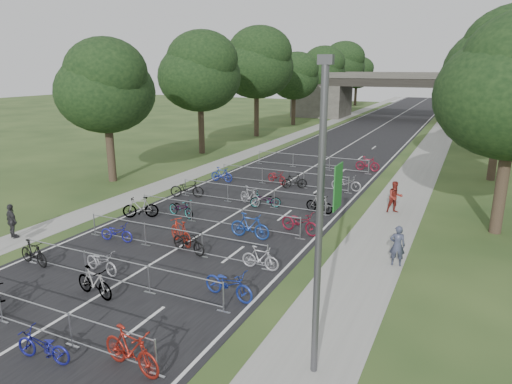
# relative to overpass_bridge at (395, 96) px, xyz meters

# --- Properties ---
(ground) EXTENTS (200.00, 200.00, 0.00)m
(ground) POSITION_rel_overpass_bridge_xyz_m (0.00, -65.00, -3.53)
(ground) COLOR #27401B
(ground) RESTS_ON ground
(road) EXTENTS (11.00, 140.00, 0.01)m
(road) POSITION_rel_overpass_bridge_xyz_m (0.00, -15.00, -3.53)
(road) COLOR black
(road) RESTS_ON ground
(sidewalk_right) EXTENTS (3.00, 140.00, 0.01)m
(sidewalk_right) POSITION_rel_overpass_bridge_xyz_m (8.00, -15.00, -3.53)
(sidewalk_right) COLOR gray
(sidewalk_right) RESTS_ON ground
(sidewalk_left) EXTENTS (2.00, 140.00, 0.01)m
(sidewalk_left) POSITION_rel_overpass_bridge_xyz_m (-7.50, -15.00, -3.53)
(sidewalk_left) COLOR gray
(sidewalk_left) RESTS_ON ground
(lane_markings) EXTENTS (0.12, 140.00, 0.00)m
(lane_markings) POSITION_rel_overpass_bridge_xyz_m (0.00, -15.00, -3.53)
(lane_markings) COLOR silver
(lane_markings) RESTS_ON ground
(overpass_bridge) EXTENTS (31.00, 8.00, 7.05)m
(overpass_bridge) POSITION_rel_overpass_bridge_xyz_m (0.00, 0.00, 0.00)
(overpass_bridge) COLOR #3F3D38
(overpass_bridge) RESTS_ON ground
(lamppost) EXTENTS (0.61, 0.65, 8.21)m
(lamppost) POSITION_rel_overpass_bridge_xyz_m (8.33, -63.00, 0.75)
(lamppost) COLOR #4C4C51
(lamppost) RESTS_ON ground
(tree_left_0) EXTENTS (6.72, 6.72, 10.25)m
(tree_left_0) POSITION_rel_overpass_bridge_xyz_m (-11.39, -49.07, 2.96)
(tree_left_0) COLOR #33261C
(tree_left_0) RESTS_ON ground
(tree_left_1) EXTENTS (7.56, 7.56, 11.53)m
(tree_left_1) POSITION_rel_overpass_bridge_xyz_m (-11.39, -37.07, 3.77)
(tree_left_1) COLOR #33261C
(tree_left_1) RESTS_ON ground
(tree_right_1) EXTENTS (8.18, 8.18, 12.47)m
(tree_right_1) POSITION_rel_overpass_bridge_xyz_m (13.11, -37.07, 4.37)
(tree_right_1) COLOR #33261C
(tree_right_1) RESTS_ON ground
(tree_left_2) EXTENTS (8.40, 8.40, 12.81)m
(tree_left_2) POSITION_rel_overpass_bridge_xyz_m (-11.39, -25.07, 4.58)
(tree_left_2) COLOR #33261C
(tree_left_2) RESTS_ON ground
(tree_right_2) EXTENTS (6.16, 6.16, 9.39)m
(tree_right_2) POSITION_rel_overpass_bridge_xyz_m (13.11, -25.07, 2.41)
(tree_right_2) COLOR #33261C
(tree_right_2) RESTS_ON ground
(tree_left_3) EXTENTS (6.72, 6.72, 10.25)m
(tree_left_3) POSITION_rel_overpass_bridge_xyz_m (-11.39, -13.07, 2.96)
(tree_left_3) COLOR #33261C
(tree_left_3) RESTS_ON ground
(tree_right_3) EXTENTS (7.17, 7.17, 10.93)m
(tree_right_3) POSITION_rel_overpass_bridge_xyz_m (13.11, -13.07, 3.39)
(tree_right_3) COLOR #33261C
(tree_right_3) RESTS_ON ground
(tree_left_4) EXTENTS (7.56, 7.56, 11.53)m
(tree_left_4) POSITION_rel_overpass_bridge_xyz_m (-11.39, -1.07, 3.77)
(tree_left_4) COLOR #33261C
(tree_left_4) RESTS_ON ground
(tree_right_4) EXTENTS (8.18, 8.18, 12.47)m
(tree_right_4) POSITION_rel_overpass_bridge_xyz_m (13.11, -1.07, 4.37)
(tree_right_4) COLOR #33261C
(tree_right_4) RESTS_ON ground
(tree_left_5) EXTENTS (8.40, 8.40, 12.81)m
(tree_left_5) POSITION_rel_overpass_bridge_xyz_m (-11.39, 10.93, 4.58)
(tree_left_5) COLOR #33261C
(tree_left_5) RESTS_ON ground
(tree_right_5) EXTENTS (6.16, 6.16, 9.39)m
(tree_right_5) POSITION_rel_overpass_bridge_xyz_m (13.11, 10.93, 2.41)
(tree_right_5) COLOR #33261C
(tree_right_5) RESTS_ON ground
(tree_left_6) EXTENTS (6.72, 6.72, 10.25)m
(tree_left_6) POSITION_rel_overpass_bridge_xyz_m (-11.39, 22.93, 2.96)
(tree_left_6) COLOR #33261C
(tree_left_6) RESTS_ON ground
(tree_right_6) EXTENTS (7.17, 7.17, 10.93)m
(tree_right_6) POSITION_rel_overpass_bridge_xyz_m (13.11, 22.93, 3.39)
(tree_right_6) COLOR #33261C
(tree_right_6) RESTS_ON ground
(barrier_row_0) EXTENTS (9.70, 0.08, 1.10)m
(barrier_row_0) POSITION_rel_overpass_bridge_xyz_m (0.00, -65.00, -2.99)
(barrier_row_0) COLOR #A4A6AB
(barrier_row_0) RESTS_ON ground
(barrier_row_1) EXTENTS (9.70, 0.08, 1.10)m
(barrier_row_1) POSITION_rel_overpass_bridge_xyz_m (0.00, -61.40, -2.99)
(barrier_row_1) COLOR #A4A6AB
(barrier_row_1) RESTS_ON ground
(barrier_row_2) EXTENTS (9.70, 0.08, 1.10)m
(barrier_row_2) POSITION_rel_overpass_bridge_xyz_m (0.00, -57.80, -2.99)
(barrier_row_2) COLOR #A4A6AB
(barrier_row_2) RESTS_ON ground
(barrier_row_3) EXTENTS (9.70, 0.08, 1.10)m
(barrier_row_3) POSITION_rel_overpass_bridge_xyz_m (0.00, -54.00, -2.99)
(barrier_row_3) COLOR #A4A6AB
(barrier_row_3) RESTS_ON ground
(barrier_row_4) EXTENTS (9.70, 0.08, 1.10)m
(barrier_row_4) POSITION_rel_overpass_bridge_xyz_m (0.00, -50.00, -2.99)
(barrier_row_4) COLOR #A4A6AB
(barrier_row_4) RESTS_ON ground
(barrier_row_5) EXTENTS (9.70, 0.08, 1.10)m
(barrier_row_5) POSITION_rel_overpass_bridge_xyz_m (0.00, -45.00, -2.99)
(barrier_row_5) COLOR #A4A6AB
(barrier_row_5) RESTS_ON ground
(barrier_row_6) EXTENTS (9.70, 0.08, 1.10)m
(barrier_row_6) POSITION_rel_overpass_bridge_xyz_m (0.00, -39.00, -2.99)
(barrier_row_6) COLOR #A4A6AB
(barrier_row_6) RESTS_ON ground
(bike_2) EXTENTS (1.84, 0.82, 0.94)m
(bike_2) POSITION_rel_overpass_bridge_xyz_m (1.39, -65.86, -3.06)
(bike_2) COLOR navy
(bike_2) RESTS_ON ground
(bike_3) EXTENTS (2.16, 0.90, 1.26)m
(bike_3) POSITION_rel_overpass_bridge_xyz_m (3.87, -65.12, -2.90)
(bike_3) COLOR maroon
(bike_3) RESTS_ON ground
(bike_4) EXTENTS (1.82, 0.72, 1.06)m
(bike_4) POSITION_rel_overpass_bridge_xyz_m (-4.30, -61.50, -3.00)
(bike_4) COLOR black
(bike_4) RESTS_ON ground
(bike_5) EXTENTS (1.90, 0.93, 0.96)m
(bike_5) POSITION_rel_overpass_bridge_xyz_m (-1.23, -60.88, -3.05)
(bike_5) COLOR #A3A2AA
(bike_5) RESTS_ON ground
(bike_6) EXTENTS (1.90, 0.79, 1.11)m
(bike_6) POSITION_rel_overpass_bridge_xyz_m (-0.06, -62.44, -2.98)
(bike_6) COLOR #A4A6AB
(bike_6) RESTS_ON ground
(bike_7) EXTENTS (2.16, 1.03, 1.09)m
(bike_7) POSITION_rel_overpass_bridge_xyz_m (4.30, -60.48, -2.99)
(bike_7) COLOR navy
(bike_7) RESTS_ON ground
(bike_8) EXTENTS (1.75, 0.80, 0.89)m
(bike_8) POSITION_rel_overpass_bridge_xyz_m (-3.07, -57.97, -3.09)
(bike_8) COLOR #1B1B96
(bike_8) RESTS_ON ground
(bike_9) EXTENTS (2.00, 1.44, 1.18)m
(bike_9) POSITION_rel_overpass_bridge_xyz_m (-0.14, -56.97, -2.94)
(bike_9) COLOR maroon
(bike_9) RESTS_ON ground
(bike_10) EXTENTS (2.06, 1.13, 1.03)m
(bike_10) POSITION_rel_overpass_bridge_xyz_m (0.75, -57.66, -3.02)
(bike_10) COLOR black
(bike_10) RESTS_ON ground
(bike_11) EXTENTS (1.62, 0.48, 0.97)m
(bike_11) POSITION_rel_overpass_bridge_xyz_m (4.30, -57.85, -3.05)
(bike_11) COLOR #ADACB4
(bike_11) RESTS_ON ground
(bike_12) EXTENTS (1.94, 1.43, 1.16)m
(bike_12) POSITION_rel_overpass_bridge_xyz_m (-4.30, -54.73, -2.95)
(bike_12) COLOR #A4A6AB
(bike_12) RESTS_ON ground
(bike_13) EXTENTS (1.96, 1.06, 0.98)m
(bike_13) POSITION_rel_overpass_bridge_xyz_m (-2.41, -53.66, -3.04)
(bike_13) COLOR #A4A6AB
(bike_13) RESTS_ON ground
(bike_14) EXTENTS (2.06, 0.61, 1.23)m
(bike_14) POSITION_rel_overpass_bridge_xyz_m (2.40, -54.93, -2.92)
(bike_14) COLOR navy
(bike_14) RESTS_ON ground
(bike_15) EXTENTS (2.26, 1.28, 1.13)m
(bike_15) POSITION_rel_overpass_bridge_xyz_m (4.30, -53.25, -2.97)
(bike_15) COLOR maroon
(bike_15) RESTS_ON ground
(bike_16) EXTENTS (2.25, 1.43, 1.12)m
(bike_16) POSITION_rel_overpass_bridge_xyz_m (-4.30, -50.26, -2.98)
(bike_16) COLOR black
(bike_16) RESTS_ON ground
(bike_17) EXTENTS (1.88, 1.28, 1.10)m
(bike_17) POSITION_rel_overpass_bridge_xyz_m (-0.01, -50.06, -2.98)
(bike_17) COLOR gray
(bike_17) RESTS_ON ground
(bike_18) EXTENTS (1.89, 1.30, 0.94)m
(bike_18) POSITION_rel_overpass_bridge_xyz_m (1.05, -50.16, -3.06)
(bike_18) COLOR #A4A6AB
(bike_18) RESTS_ON ground
(bike_19) EXTENTS (1.73, 0.76, 1.00)m
(bike_19) POSITION_rel_overpass_bridge_xyz_m (4.17, -49.71, -3.03)
(bike_19) COLOR #A4A6AB
(bike_19) RESTS_ON ground
(bike_20) EXTENTS (1.76, 0.57, 1.05)m
(bike_20) POSITION_rel_overpass_bridge_xyz_m (-4.30, -45.89, -3.01)
(bike_20) COLOR navy
(bike_20) RESTS_ON ground
(bike_21) EXTENTS (1.98, 1.46, 0.99)m
(bike_21) POSITION_rel_overpass_bridge_xyz_m (-0.54, -44.70, -3.04)
(bike_21) COLOR maroon
(bike_21) RESTS_ON ground
(bike_22) EXTENTS (1.73, 1.16, 1.02)m
(bike_22) POSITION_rel_overpass_bridge_xyz_m (1.02, -45.38, -3.03)
(bike_22) COLOR black
(bike_22) RESTS_ON ground
(bike_23) EXTENTS (1.98, 0.71, 1.04)m
(bike_23) POSITION_rel_overpass_bridge_xyz_m (4.30, -44.43, -3.01)
(bike_23) COLOR gray
(bike_23) RESTS_ON ground
(bike_27) EXTENTS (1.92, 0.62, 1.14)m
(bike_27) POSITION_rel_overpass_bridge_xyz_m (4.30, -37.97, -2.96)
(bike_27) COLOR maroon
(bike_27) RESTS_ON ground
(pedestrian_a) EXTENTS (0.70, 0.52, 1.73)m
(pedestrian_a) POSITION_rel_overpass_bridge_xyz_m (9.20, -55.09, -2.67)
(pedestrian_a) COLOR #34384E
(pedestrian_a) RESTS_ON ground
(pedestrian_b) EXTENTS (1.09, 1.02, 1.79)m
(pedestrian_b) POSITION_rel_overpass_bridge_xyz_m (7.95, -47.88, -2.64)
(pedestrian_b) COLOR maroon
(pedestrian_b) RESTS_ON ground
(pedestrian_c) EXTENTS (1.06, 0.66, 1.69)m
(pedestrian_c) POSITION_rel_overpass_bridge_xyz_m (-7.84, -59.76, -2.69)
(pedestrian_c) COLOR #2B2A2D
(pedestrian_c) RESTS_ON ground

